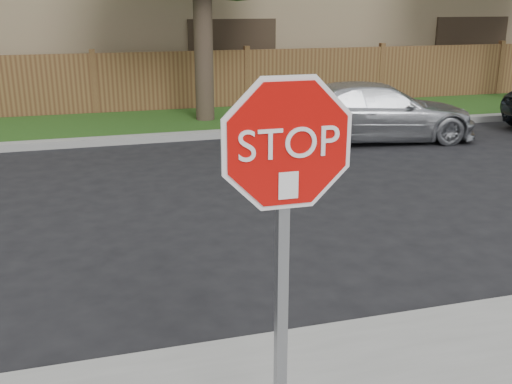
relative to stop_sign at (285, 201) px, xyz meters
name	(u,v)px	position (x,y,z in m)	size (l,w,h in m)	color
ground	(141,362)	(-0.74, 1.48, -1.83)	(90.00, 90.00, 0.00)	black
far_curb	(102,141)	(-0.74, 9.63, -1.75)	(70.00, 0.30, 0.15)	gray
grass_strip	(99,127)	(-0.74, 11.28, -1.77)	(70.00, 3.00, 0.12)	#1E4714
fence	(95,86)	(-0.74, 12.88, -1.03)	(70.00, 0.12, 1.60)	brown
stop_sign	(285,201)	(0.00, 0.00, 0.00)	(1.01, 0.13, 2.55)	gray
sedan_right	(377,112)	(4.93, 8.49, -1.22)	(1.71, 4.20, 1.22)	silver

